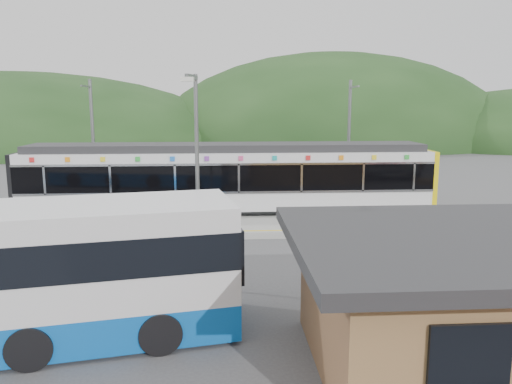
{
  "coord_description": "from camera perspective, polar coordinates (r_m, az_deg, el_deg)",
  "views": [
    {
      "loc": [
        0.0,
        -18.87,
        5.72
      ],
      "look_at": [
        1.31,
        1.0,
        2.18
      ],
      "focal_mm": 35.0,
      "sensor_mm": 36.0,
      "label": 1
    }
  ],
  "objects": [
    {
      "name": "station_shelter",
      "position": [
        12.27,
        26.26,
        -10.86
      ],
      "size": [
        9.2,
        6.2,
        3.0
      ],
      "color": "brown",
      "rests_on": "ground"
    },
    {
      "name": "lamp_post",
      "position": [
        15.03,
        -6.76,
        3.09
      ],
      "size": [
        0.38,
        1.16,
        6.57
      ],
      "rotation": [
        0.0,
        0.0,
        -0.17
      ],
      "color": "slate",
      "rests_on": "ground"
    },
    {
      "name": "platform",
      "position": [
        22.86,
        -3.67,
        -4.06
      ],
      "size": [
        26.0,
        3.2,
        0.3
      ],
      "primitive_type": "cube",
      "color": "#9E9E99",
      "rests_on": "ground"
    },
    {
      "name": "ground",
      "position": [
        19.72,
        -3.64,
        -6.82
      ],
      "size": [
        120.0,
        120.0,
        0.0
      ],
      "primitive_type": "plane",
      "color": "#4C4C4F",
      "rests_on": "ground"
    },
    {
      "name": "catenary_mast_east",
      "position": [
        28.38,
        10.57,
        5.72
      ],
      "size": [
        0.18,
        1.8,
        7.0
      ],
      "color": "slate",
      "rests_on": "ground"
    },
    {
      "name": "hills",
      "position": [
        25.58,
        10.34,
        -3.02
      ],
      "size": [
        146.0,
        149.0,
        26.0
      ],
      "color": "#1E3D19",
      "rests_on": "ground"
    },
    {
      "name": "train",
      "position": [
        25.13,
        -3.17,
        1.69
      ],
      "size": [
        20.44,
        3.01,
        3.74
      ],
      "color": "black",
      "rests_on": "ground"
    },
    {
      "name": "catenary_mast_west",
      "position": [
        28.39,
        -18.12,
        5.39
      ],
      "size": [
        0.18,
        1.8,
        7.0
      ],
      "color": "slate",
      "rests_on": "ground"
    },
    {
      "name": "yellow_line",
      "position": [
        21.56,
        -3.67,
        -4.5
      ],
      "size": [
        26.0,
        0.1,
        0.01
      ],
      "primitive_type": "cube",
      "color": "yellow",
      "rests_on": "platform"
    }
  ]
}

